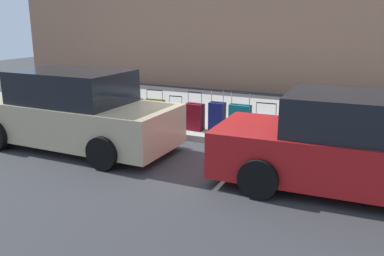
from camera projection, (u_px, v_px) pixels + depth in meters
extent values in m
plane|color=#333335|center=(204.00, 143.00, 9.25)|extent=(40.00, 40.00, 0.00)
cube|color=#9E9B93|center=(240.00, 117.00, 11.42)|extent=(18.00, 5.00, 0.14)
cube|color=#9EA0A8|center=(347.00, 135.00, 8.32)|extent=(0.51, 0.23, 0.59)
cube|color=black|center=(347.00, 135.00, 8.32)|extent=(0.51, 0.07, 0.60)
cylinder|color=gray|center=(361.00, 121.00, 8.14)|extent=(0.02, 0.02, 0.04)
cylinder|color=gray|center=(338.00, 119.00, 8.34)|extent=(0.02, 0.02, 0.04)
cylinder|color=black|center=(349.00, 119.00, 8.23)|extent=(0.44, 0.05, 0.02)
cylinder|color=black|center=(358.00, 149.00, 8.28)|extent=(0.05, 0.02, 0.04)
cylinder|color=black|center=(335.00, 146.00, 8.49)|extent=(0.05, 0.02, 0.04)
cube|color=#59601E|center=(319.00, 129.00, 8.62)|extent=(0.37, 0.25, 0.68)
cube|color=black|center=(319.00, 129.00, 8.62)|extent=(0.37, 0.05, 0.69)
cylinder|color=gray|center=(329.00, 109.00, 8.45)|extent=(0.02, 0.02, 0.20)
cylinder|color=gray|center=(313.00, 108.00, 8.57)|extent=(0.02, 0.02, 0.20)
cylinder|color=black|center=(321.00, 104.00, 8.49)|extent=(0.31, 0.03, 0.02)
cylinder|color=black|center=(326.00, 144.00, 8.64)|extent=(0.04, 0.02, 0.04)
cylinder|color=black|center=(310.00, 142.00, 8.77)|extent=(0.04, 0.02, 0.04)
cube|color=black|center=(294.00, 125.00, 8.83)|extent=(0.43, 0.21, 0.73)
cube|color=black|center=(294.00, 125.00, 8.83)|extent=(0.43, 0.06, 0.74)
cylinder|color=gray|center=(304.00, 103.00, 8.64)|extent=(0.02, 0.02, 0.26)
cylinder|color=gray|center=(287.00, 102.00, 8.77)|extent=(0.02, 0.02, 0.26)
cylinder|color=black|center=(296.00, 96.00, 8.67)|extent=(0.36, 0.05, 0.02)
cylinder|color=black|center=(301.00, 141.00, 8.86)|extent=(0.05, 0.02, 0.04)
cylinder|color=black|center=(284.00, 139.00, 8.98)|extent=(0.05, 0.02, 0.04)
cube|color=red|center=(265.00, 127.00, 9.02)|extent=(0.50, 0.24, 0.53)
cube|color=black|center=(265.00, 127.00, 9.02)|extent=(0.51, 0.06, 0.54)
cylinder|color=gray|center=(276.00, 110.00, 8.84)|extent=(0.02, 0.02, 0.28)
cylinder|color=gray|center=(256.00, 109.00, 9.00)|extent=(0.02, 0.02, 0.28)
cylinder|color=black|center=(266.00, 103.00, 8.88)|extent=(0.44, 0.04, 0.02)
cylinder|color=black|center=(275.00, 139.00, 9.00)|extent=(0.04, 0.02, 0.04)
cylinder|color=black|center=(255.00, 137.00, 9.16)|extent=(0.04, 0.02, 0.04)
cube|color=#0F606B|center=(240.00, 120.00, 9.37)|extent=(0.50, 0.24, 0.69)
cube|color=black|center=(240.00, 120.00, 9.37)|extent=(0.50, 0.06, 0.70)
cylinder|color=gray|center=(250.00, 100.00, 9.16)|extent=(0.02, 0.02, 0.27)
cylinder|color=gray|center=(232.00, 98.00, 9.34)|extent=(0.02, 0.02, 0.27)
cylinder|color=black|center=(241.00, 93.00, 9.21)|extent=(0.43, 0.04, 0.02)
cylinder|color=black|center=(249.00, 134.00, 9.36)|extent=(0.04, 0.02, 0.04)
cylinder|color=black|center=(231.00, 132.00, 9.55)|extent=(0.04, 0.02, 0.04)
cube|color=navy|center=(217.00, 117.00, 9.60)|extent=(0.36, 0.26, 0.69)
cube|color=black|center=(217.00, 117.00, 9.60)|extent=(0.36, 0.05, 0.71)
cylinder|color=gray|center=(223.00, 97.00, 9.41)|extent=(0.02, 0.02, 0.29)
cylinder|color=gray|center=(211.00, 96.00, 9.54)|extent=(0.02, 0.02, 0.29)
cylinder|color=black|center=(217.00, 90.00, 9.44)|extent=(0.30, 0.03, 0.02)
cylinder|color=black|center=(223.00, 131.00, 9.62)|extent=(0.04, 0.02, 0.04)
cylinder|color=black|center=(211.00, 130.00, 9.75)|extent=(0.04, 0.02, 0.04)
cube|color=maroon|center=(195.00, 117.00, 9.73)|extent=(0.44, 0.28, 0.64)
cube|color=black|center=(195.00, 117.00, 9.73)|extent=(0.43, 0.08, 0.65)
cylinder|color=gray|center=(201.00, 99.00, 9.52)|extent=(0.02, 0.02, 0.27)
cylinder|color=gray|center=(188.00, 97.00, 9.69)|extent=(0.02, 0.02, 0.27)
cylinder|color=black|center=(195.00, 92.00, 9.57)|extent=(0.36, 0.05, 0.02)
cylinder|color=black|center=(201.00, 130.00, 9.72)|extent=(0.05, 0.02, 0.04)
cylinder|color=black|center=(188.00, 128.00, 9.89)|extent=(0.05, 0.02, 0.04)
cube|color=#9EA0A8|center=(176.00, 116.00, 10.02)|extent=(0.40, 0.25, 0.57)
cube|color=black|center=(176.00, 116.00, 10.02)|extent=(0.39, 0.07, 0.58)
cylinder|color=gray|center=(182.00, 101.00, 9.86)|extent=(0.02, 0.02, 0.19)
cylinder|color=gray|center=(170.00, 100.00, 9.97)|extent=(0.02, 0.02, 0.19)
cylinder|color=black|center=(176.00, 96.00, 9.89)|extent=(0.33, 0.05, 0.02)
cylinder|color=black|center=(182.00, 127.00, 10.03)|extent=(0.05, 0.02, 0.04)
cylinder|color=black|center=(170.00, 125.00, 10.14)|extent=(0.05, 0.02, 0.04)
cube|color=#59601E|center=(155.00, 112.00, 10.23)|extent=(0.50, 0.22, 0.63)
cube|color=black|center=(155.00, 112.00, 10.23)|extent=(0.50, 0.06, 0.65)
cylinder|color=gray|center=(162.00, 96.00, 10.04)|extent=(0.02, 0.02, 0.24)
cylinder|color=gray|center=(147.00, 94.00, 10.20)|extent=(0.02, 0.02, 0.24)
cylinder|color=black|center=(155.00, 90.00, 10.09)|extent=(0.43, 0.05, 0.02)
cylinder|color=black|center=(163.00, 124.00, 10.23)|extent=(0.05, 0.02, 0.04)
cylinder|color=black|center=(148.00, 123.00, 10.39)|extent=(0.05, 0.02, 0.04)
cube|color=black|center=(136.00, 111.00, 10.46)|extent=(0.34, 0.20, 0.61)
cube|color=black|center=(136.00, 111.00, 10.46)|extent=(0.35, 0.04, 0.62)
cylinder|color=gray|center=(140.00, 94.00, 10.28)|extent=(0.02, 0.02, 0.28)
cylinder|color=gray|center=(131.00, 93.00, 10.40)|extent=(0.02, 0.02, 0.28)
cylinder|color=black|center=(135.00, 88.00, 10.30)|extent=(0.28, 0.03, 0.02)
cylinder|color=black|center=(141.00, 122.00, 10.47)|extent=(0.04, 0.02, 0.04)
cylinder|color=black|center=(132.00, 121.00, 10.59)|extent=(0.04, 0.02, 0.04)
cube|color=red|center=(118.00, 108.00, 10.63)|extent=(0.43, 0.25, 0.69)
cube|color=black|center=(118.00, 108.00, 10.63)|extent=(0.43, 0.07, 0.71)
cylinder|color=gray|center=(124.00, 89.00, 10.44)|extent=(0.02, 0.02, 0.30)
cylinder|color=gray|center=(111.00, 88.00, 10.56)|extent=(0.02, 0.02, 0.30)
cylinder|color=black|center=(117.00, 83.00, 10.46)|extent=(0.36, 0.05, 0.02)
cylinder|color=black|center=(125.00, 120.00, 10.65)|extent=(0.05, 0.02, 0.04)
cylinder|color=black|center=(113.00, 119.00, 10.77)|extent=(0.05, 0.02, 0.04)
cylinder|color=red|center=(93.00, 107.00, 10.97)|extent=(0.20, 0.20, 0.60)
sphere|color=red|center=(92.00, 94.00, 10.88)|extent=(0.21, 0.21, 0.21)
cylinder|color=red|center=(89.00, 105.00, 11.03)|extent=(0.09, 0.10, 0.09)
cylinder|color=red|center=(98.00, 106.00, 10.91)|extent=(0.09, 0.10, 0.09)
cylinder|color=brown|center=(67.00, 102.00, 11.13)|extent=(0.12, 0.12, 0.76)
cube|color=#AD1619|center=(364.00, 159.00, 6.49)|extent=(4.82, 1.85, 0.77)
cube|color=black|center=(369.00, 116.00, 6.31)|extent=(2.53, 1.64, 0.63)
cylinder|color=black|center=(259.00, 179.00, 6.34)|extent=(0.65, 0.24, 0.64)
cylinder|color=black|center=(281.00, 148.00, 7.87)|extent=(0.65, 0.24, 0.64)
cube|color=tan|center=(75.00, 121.00, 8.82)|extent=(4.52, 1.78, 0.82)
cube|color=black|center=(72.00, 86.00, 8.63)|extent=(2.36, 1.62, 0.67)
cylinder|color=black|center=(56.00, 118.00, 10.23)|extent=(0.64, 0.23, 0.64)
cylinder|color=black|center=(103.00, 153.00, 7.55)|extent=(0.64, 0.23, 0.64)
cylinder|color=black|center=(152.00, 130.00, 9.08)|extent=(0.64, 0.23, 0.64)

